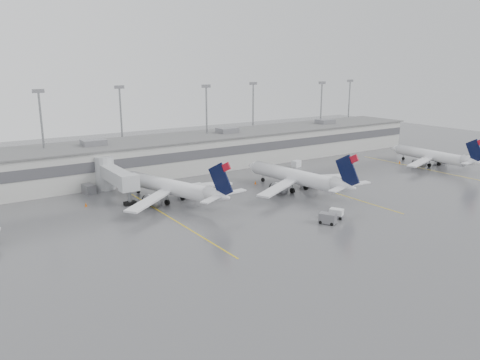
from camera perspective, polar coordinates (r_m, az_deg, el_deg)
ground at (r=71.91m, az=13.40°, el=-7.30°), size 260.00×260.00×0.00m
terminal at (r=116.37m, az=-7.81°, el=3.20°), size 152.00×17.00×9.45m
light_masts at (r=120.37m, az=-9.15°, el=7.29°), size 142.40×8.00×20.60m
jet_bridge_right at (r=97.74m, az=-15.41°, el=0.59°), size 4.00×17.20×7.00m
stand_markings at (r=88.89m, az=2.04°, el=-2.80°), size 105.25×40.00×0.01m
jet_mid_left at (r=89.41m, az=-8.20°, el=-0.86°), size 25.18×28.68×9.59m
jet_mid_right at (r=97.07m, az=7.06°, el=0.40°), size 26.84×30.24×9.80m
jet_far_right at (r=130.27m, az=22.51°, el=2.77°), size 24.40×27.39×8.86m
baggage_tug at (r=81.64m, az=11.66°, el=-4.15°), size 2.58×3.02×1.66m
baggage_cart at (r=78.58m, az=10.64°, el=-4.61°), size 2.64×3.15×1.76m
gse_uld_b at (r=97.07m, az=-5.31°, el=-0.92°), size 2.34×1.61×1.61m
gse_uld_c at (r=120.57m, az=6.89°, el=1.98°), size 2.66×2.11×1.65m
gse_loader at (r=99.93m, az=-17.96°, el=-1.04°), size 2.26×3.22×1.87m
cone_b at (r=91.11m, az=-18.28°, el=-2.86°), size 0.46×0.46×0.73m
cone_c at (r=102.57m, az=1.89°, el=-0.31°), size 0.45×0.45×0.71m
cone_d at (r=131.43m, az=18.90°, el=2.12°), size 0.48×0.48×0.77m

